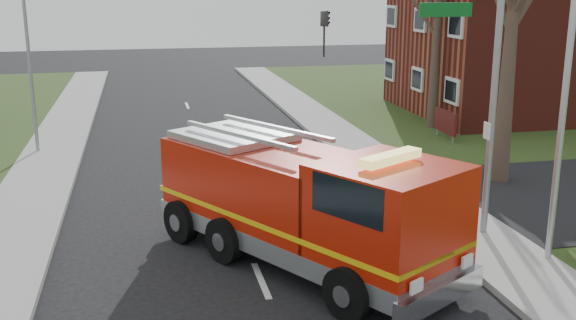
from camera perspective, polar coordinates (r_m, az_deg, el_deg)
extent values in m
plane|color=black|center=(16.12, -2.29, -10.18)|extent=(120.00, 120.00, 0.00)
cube|color=gray|center=(18.12, 17.58, -7.73)|extent=(2.40, 80.00, 0.15)
cube|color=maroon|center=(39.04, 21.39, 8.90)|extent=(15.00, 10.00, 7.00)
cube|color=silver|center=(35.61, 10.91, 6.73)|extent=(0.12, 1.40, 1.20)
cube|color=#4A1111|center=(30.46, 13.20, 3.19)|extent=(0.12, 2.00, 1.00)
cylinder|color=gray|center=(29.85, 13.80, 2.04)|extent=(0.08, 0.08, 0.90)
cylinder|color=gray|center=(31.26, 12.53, 2.67)|extent=(0.08, 0.08, 0.90)
cone|color=#3E2E25|center=(23.69, 18.52, 12.09)|extent=(0.64, 0.64, 12.00)
cone|color=#3E2E25|center=(32.40, 12.55, 11.66)|extent=(0.56, 0.56, 10.50)
cylinder|color=gray|center=(18.59, 16.90, 3.60)|extent=(0.18, 0.18, 6.80)
cube|color=#0C591E|center=(17.60, 13.21, 12.28)|extent=(1.40, 0.06, 0.35)
imported|color=black|center=(16.52, 3.20, 12.50)|extent=(0.22, 0.18, 1.10)
cylinder|color=#B7BABF|center=(17.16, 22.37, 4.96)|extent=(0.16, 0.16, 8.40)
cylinder|color=gray|center=(28.91, -20.99, 7.23)|extent=(0.14, 0.14, 7.00)
cube|color=#AF1808|center=(17.46, -1.91, -2.44)|extent=(5.17, 6.11, 2.21)
cube|color=#AF1808|center=(14.79, 8.46, -5.16)|extent=(3.76, 3.76, 2.53)
cube|color=#B7BABF|center=(16.87, 0.98, -6.27)|extent=(6.60, 8.48, 0.47)
cube|color=#E5B20C|center=(16.67, 0.99, -4.41)|extent=(6.60, 8.48, 0.13)
cube|color=black|center=(13.90, 12.33, -3.22)|extent=(2.15, 1.35, 0.90)
cube|color=#E5D866|center=(14.37, 8.68, 0.19)|extent=(1.64, 1.18, 0.19)
cylinder|color=black|center=(14.22, 5.11, -11.20)|extent=(0.91, 1.19, 1.16)
cylinder|color=black|center=(16.21, 11.65, -8.10)|extent=(0.91, 1.19, 1.16)
cylinder|color=black|center=(18.43, -9.03, -5.14)|extent=(0.91, 1.19, 1.16)
cylinder|color=black|center=(20.00, -2.54, -3.36)|extent=(0.91, 1.19, 1.16)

